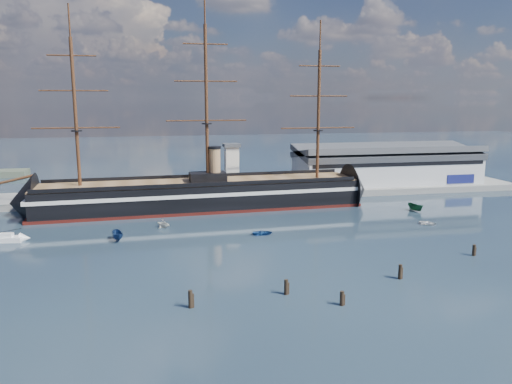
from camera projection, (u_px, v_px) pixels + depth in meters
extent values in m
plane|color=#162030|center=(241.00, 225.00, 122.57)|extent=(600.00, 600.00, 0.00)
cube|color=slate|center=(252.00, 195.00, 159.21)|extent=(180.00, 18.00, 2.00)
cube|color=#B7BABC|center=(386.00, 168.00, 171.43)|extent=(62.00, 20.00, 10.00)
cube|color=#3F4247|center=(387.00, 152.00, 170.40)|extent=(63.00, 21.00, 2.00)
cube|color=silver|center=(232.00, 170.00, 153.24)|extent=(4.00, 4.00, 14.00)
cube|color=#3F4247|center=(232.00, 145.00, 151.85)|extent=(5.00, 5.00, 1.00)
cube|color=black|center=(201.00, 195.00, 139.47)|extent=(88.58, 19.55, 7.00)
cube|color=silver|center=(201.00, 191.00, 139.25)|extent=(90.58, 19.87, 1.00)
cube|color=#40110D|center=(201.00, 207.00, 140.15)|extent=(90.58, 19.83, 0.90)
cone|color=black|center=(23.00, 203.00, 130.15)|extent=(14.62, 16.23, 15.68)
cone|color=black|center=(357.00, 190.00, 148.91)|extent=(11.63, 16.11, 15.68)
cube|color=brown|center=(201.00, 182.00, 138.80)|extent=(88.52, 18.27, 0.40)
cube|color=black|center=(208.00, 177.00, 138.95)|extent=(10.23, 6.40, 2.50)
cylinder|color=#A67B51|center=(215.00, 164.00, 138.70)|extent=(3.20, 3.20, 9.00)
cylinder|color=#381E0F|center=(75.00, 113.00, 128.79)|extent=(0.90, 0.90, 38.00)
cylinder|color=#381E0F|center=(206.00, 105.00, 135.28)|extent=(0.90, 0.90, 42.00)
cylinder|color=#381E0F|center=(318.00, 115.00, 142.29)|extent=(0.90, 0.90, 36.00)
cube|color=white|center=(2.00, 239.00, 107.78)|extent=(8.54, 3.40, 1.11)
cube|color=white|center=(2.00, 235.00, 107.62)|extent=(4.61, 2.28, 0.89)
imported|color=navy|center=(118.00, 241.00, 108.92)|extent=(6.75, 3.60, 2.56)
imported|color=navy|center=(263.00, 235.00, 113.56)|extent=(1.37, 2.99, 1.36)
imported|color=silver|center=(163.00, 227.00, 119.99)|extent=(6.13, 6.10, 2.21)
imported|color=white|center=(428.00, 225.00, 122.55)|extent=(2.56, 2.61, 1.22)
imported|color=#19492B|center=(415.00, 211.00, 137.36)|extent=(6.73, 3.74, 2.54)
cylinder|color=black|center=(191.00, 308.00, 73.96)|extent=(0.64, 0.64, 3.45)
cylinder|color=black|center=(342.00, 305.00, 74.86)|extent=(0.64, 0.64, 2.94)
cylinder|color=black|center=(400.00, 279.00, 85.79)|extent=(0.64, 0.64, 3.30)
cylinder|color=black|center=(473.00, 256.00, 98.48)|extent=(0.64, 0.64, 2.94)
cylinder|color=black|center=(286.00, 294.00, 79.00)|extent=(0.64, 0.64, 3.19)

